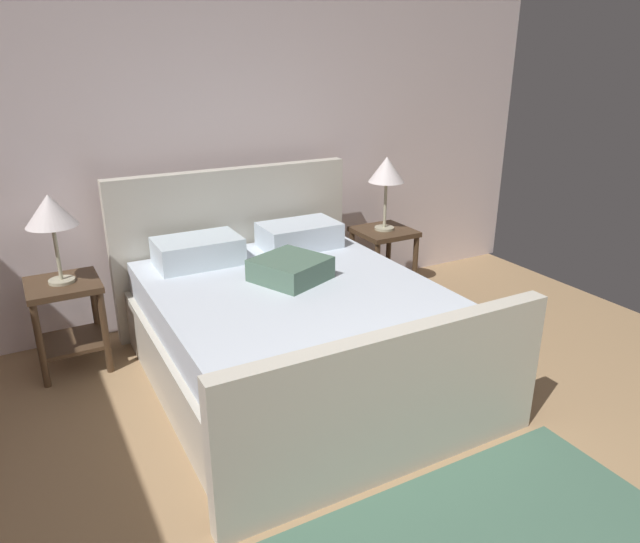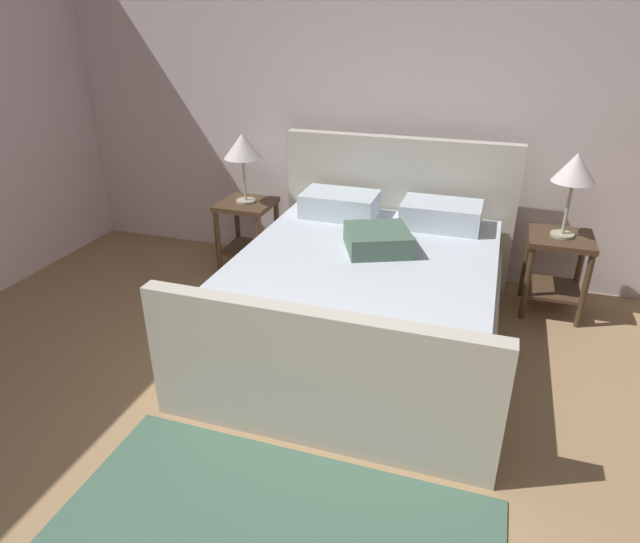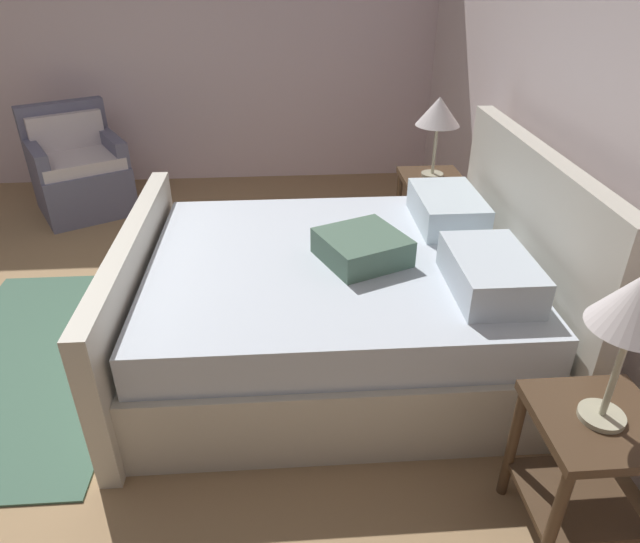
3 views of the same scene
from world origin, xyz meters
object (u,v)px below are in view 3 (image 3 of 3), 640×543
table_lamp_right (639,304)px  table_lamp_left (439,113)px  nightstand_left (429,201)px  bed (341,299)px  armchair (79,172)px  nightstand_right (587,457)px

table_lamp_right → table_lamp_left: table_lamp_right is taller
nightstand_left → table_lamp_left: bearing=116.6°
table_lamp_left → bed: bearing=-32.9°
table_lamp_left → nightstand_left: bearing=-63.4°
table_lamp_right → nightstand_left: size_ratio=0.99×
nightstand_left → armchair: bearing=-109.2°
nightstand_left → armchair: size_ratio=0.61×
table_lamp_right → bed: bearing=-147.5°
nightstand_right → armchair: armchair is taller
nightstand_right → table_lamp_right: (0.00, 0.00, 0.67)m
bed → nightstand_right: 1.45m
bed → nightstand_right: bearing=32.5°
table_lamp_right → table_lamp_left: (-2.45, 0.01, -0.02)m
table_lamp_right → nightstand_left: bearing=179.7°
bed → nightstand_left: bearing=147.1°
bed → nightstand_right: size_ratio=3.65×
bed → table_lamp_left: size_ratio=3.87×
table_lamp_right → armchair: 4.54m
nightstand_right → nightstand_left: bearing=179.7°
table_lamp_right → table_lamp_left: bearing=179.7°
table_lamp_right → nightstand_left: 2.55m
bed → armchair: bed is taller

